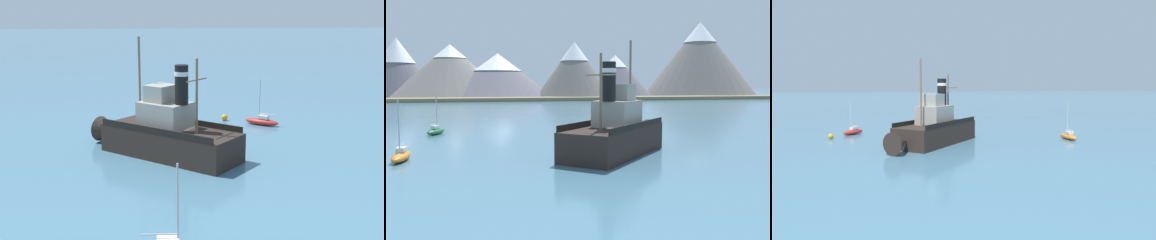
# 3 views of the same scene
# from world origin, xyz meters

# --- Properties ---
(ground_plane) EXTENTS (600.00, 600.00, 0.00)m
(ground_plane) POSITION_xyz_m (0.00, 0.00, 0.00)
(ground_plane) COLOR #477289
(old_tugboat) EXTENTS (12.17, 12.94, 9.90)m
(old_tugboat) POSITION_xyz_m (0.21, 1.37, 1.83)
(old_tugboat) COLOR #2D231E
(old_tugboat) RESTS_ON ground
(sailboat_red) EXTENTS (3.23, 3.65, 4.90)m
(sailboat_red) POSITION_xyz_m (10.04, -9.65, 0.43)
(sailboat_red) COLOR #B22823
(sailboat_red) RESTS_ON ground
(mooring_buoy) EXTENTS (0.69, 0.69, 0.69)m
(mooring_buoy) POSITION_xyz_m (12.63, -6.04, 0.35)
(mooring_buoy) COLOR orange
(mooring_buoy) RESTS_ON ground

